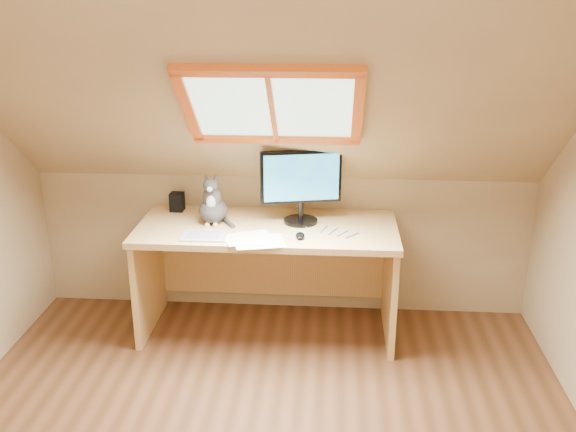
{
  "coord_description": "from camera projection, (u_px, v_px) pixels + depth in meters",
  "views": [
    {
      "loc": [
        0.35,
        -2.54,
        2.26
      ],
      "look_at": [
        0.09,
        1.0,
        0.98
      ],
      "focal_mm": 40.0,
      "sensor_mm": 36.0,
      "label": 1
    }
  ],
  "objects": [
    {
      "name": "room_shell",
      "position": [
        246.0,
        203.0,
        2.6
      ],
      "size": [
        3.52,
        3.52,
        2.41
      ],
      "color": "tan",
      "rests_on": "ground"
    },
    {
      "name": "desk",
      "position": [
        269.0,
        254.0,
        4.35
      ],
      "size": [
        1.7,
        0.75,
        0.78
      ],
      "color": "tan",
      "rests_on": "ground"
    },
    {
      "name": "monitor",
      "position": [
        301.0,
        182.0,
        4.16
      ],
      "size": [
        0.53,
        0.22,
        0.49
      ],
      "color": "black",
      "rests_on": "desk"
    },
    {
      "name": "cat",
      "position": [
        212.0,
        205.0,
        4.22
      ],
      "size": [
        0.19,
        0.23,
        0.35
      ],
      "color": "#44403C",
      "rests_on": "desk"
    },
    {
      "name": "desk_speaker",
      "position": [
        177.0,
        202.0,
        4.46
      ],
      "size": [
        0.09,
        0.09,
        0.13
      ],
      "primitive_type": "cube",
      "rotation": [
        0.0,
        0.0,
        -0.05
      ],
      "color": "black",
      "rests_on": "desk"
    },
    {
      "name": "graphics_tablet",
      "position": [
        204.0,
        236.0,
        4.02
      ],
      "size": [
        0.28,
        0.21,
        0.01
      ],
      "primitive_type": "cube",
      "rotation": [
        0.0,
        0.0,
        0.03
      ],
      "color": "#B2B2B7",
      "rests_on": "desk"
    },
    {
      "name": "mouse",
      "position": [
        300.0,
        236.0,
        3.99
      ],
      "size": [
        0.06,
        0.11,
        0.03
      ],
      "primitive_type": "ellipsoid",
      "rotation": [
        0.0,
        0.0,
        0.05
      ],
      "color": "black",
      "rests_on": "desk"
    },
    {
      "name": "papers",
      "position": [
        253.0,
        240.0,
        3.96
      ],
      "size": [
        0.35,
        0.3,
        0.01
      ],
      "color": "white",
      "rests_on": "desk"
    },
    {
      "name": "cables",
      "position": [
        323.0,
        233.0,
        4.07
      ],
      "size": [
        0.51,
        0.26,
        0.01
      ],
      "color": "silver",
      "rests_on": "desk"
    }
  ]
}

